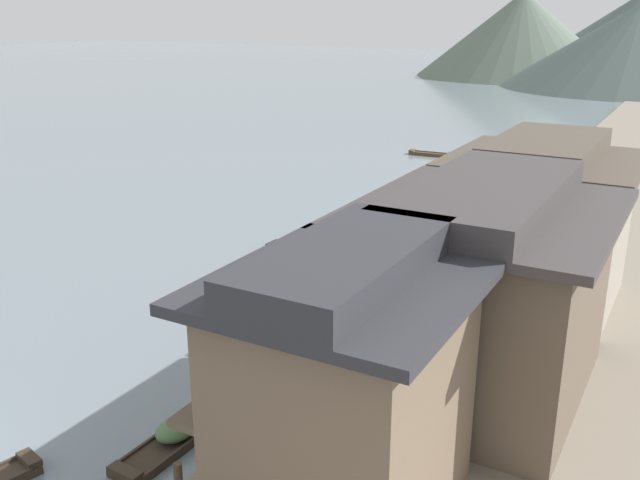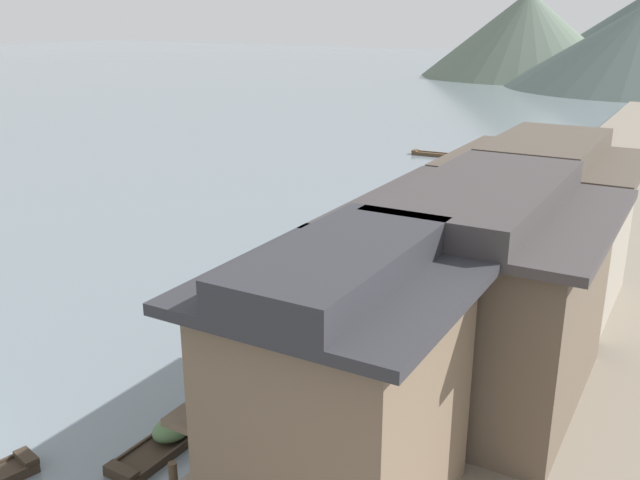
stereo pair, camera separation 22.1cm
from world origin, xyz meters
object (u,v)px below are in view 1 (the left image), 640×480
boat_midriver_drifting (431,154)px  house_waterfront_nearest (345,385)px  boat_moored_nearest (304,251)px  boat_midriver_upstream (177,435)px  boat_moored_far (463,219)px  boat_moored_third (543,159)px  house_waterfront_second (479,290)px  boat_moored_second (402,261)px  house_waterfront_tall (539,221)px  mooring_post_dock_mid (371,319)px

boat_midriver_drifting → house_waterfront_nearest: 44.19m
boat_moored_nearest → boat_midriver_upstream: bearing=-72.2°
boat_midriver_drifting → house_waterfront_nearest: size_ratio=0.58×
boat_moored_nearest → boat_moored_far: boat_moored_nearest is taller
boat_moored_nearest → boat_moored_third: size_ratio=0.88×
boat_midriver_drifting → house_waterfront_second: bearing=-67.5°
boat_moored_nearest → boat_moored_far: size_ratio=0.80×
boat_moored_second → house_waterfront_tall: (6.52, -2.68, 3.64)m
boat_moored_second → boat_midriver_upstream: boat_midriver_upstream is taller
boat_moored_third → mooring_post_dock_mid: size_ratio=5.03×
boat_midriver_upstream → mooring_post_dock_mid: 7.89m
boat_moored_second → house_waterfront_second: (6.59, -10.40, 3.63)m
boat_moored_nearest → mooring_post_dock_mid: mooring_post_dock_mid is taller
boat_moored_third → boat_midriver_upstream: bearing=-90.7°
house_waterfront_nearest → house_waterfront_tall: 14.29m
boat_moored_third → boat_moored_far: 18.60m
house_waterfront_second → mooring_post_dock_mid: bearing=156.5°
boat_moored_nearest → mooring_post_dock_mid: (7.04, -7.34, 0.96)m
house_waterfront_tall → mooring_post_dock_mid: size_ratio=7.98×
boat_moored_far → mooring_post_dock_mid: 16.46m
boat_moored_nearest → house_waterfront_second: size_ratio=0.47×
boat_moored_second → boat_moored_far: size_ratio=1.01×
house_waterfront_tall → boat_moored_nearest: bearing=172.7°
boat_midriver_drifting → house_waterfront_second: size_ratio=0.44×
mooring_post_dock_mid → boat_moored_third: bearing=92.9°
boat_midriver_drifting → house_waterfront_nearest: bearing=-71.8°
house_waterfront_nearest → mooring_post_dock_mid: size_ratio=7.06×
house_waterfront_second → house_waterfront_tall: bearing=90.5°
boat_midriver_upstream → house_waterfront_nearest: house_waterfront_nearest is taller
boat_midriver_drifting → boat_moored_second: bearing=-72.1°
boat_moored_far → house_waterfront_second: bearing=-71.1°
mooring_post_dock_mid → house_waterfront_nearest: bearing=-68.5°
mooring_post_dock_mid → boat_moored_far: bearing=97.1°
house_waterfront_second → boat_midriver_drifting: bearing=112.5°
boat_moored_second → boat_moored_third: (0.67, 26.32, 0.14)m
house_waterfront_nearest → boat_moored_nearest: bearing=123.4°
boat_moored_third → house_waterfront_second: bearing=-80.8°
mooring_post_dock_mid → boat_midriver_drifting: bearing=107.3°
boat_moored_nearest → mooring_post_dock_mid: bearing=-46.2°
house_waterfront_second → boat_moored_far: bearing=108.9°
boat_moored_nearest → mooring_post_dock_mid: 10.22m
boat_moored_nearest → house_waterfront_tall: bearing=-7.3°
boat_moored_nearest → house_waterfront_tall: (11.14, -1.43, 3.53)m
boat_moored_second → boat_midriver_drifting: 26.16m
house_waterfront_nearest → mooring_post_dock_mid: house_waterfront_nearest is taller
boat_moored_far → mooring_post_dock_mid: (2.03, -16.31, 0.99)m
boat_moored_second → boat_midriver_upstream: 16.06m
boat_moored_third → house_waterfront_nearest: size_ratio=0.71×
boat_moored_nearest → boat_midriver_drifting: bearing=97.4°
boat_moored_second → boat_moored_third: 26.33m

